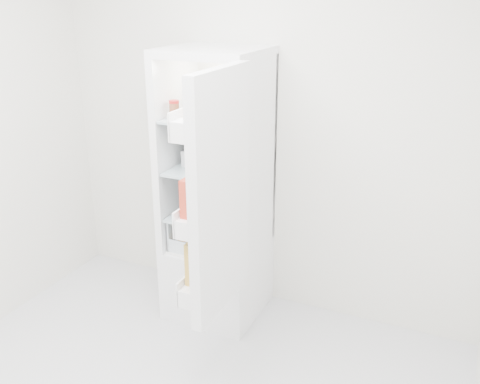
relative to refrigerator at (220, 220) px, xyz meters
The scene contains 20 objects.
room_walls 1.57m from the refrigerator, 80.89° to the right, with size 3.02×3.02×2.61m.
refrigerator is the anchor object (origin of this frame).
shelf_low 0.10m from the refrigerator, 90.00° to the right, with size 0.49×0.53×0.01m, color #A4BAC0.
shelf_mid 0.39m from the refrigerator, 90.00° to the right, with size 0.49×0.53×0.01m, color #A4BAC0.
shelf_top 0.72m from the refrigerator, 90.00° to the right, with size 0.49×0.53×0.01m, color #A4BAC0.
crisper_left 0.15m from the refrigerator, 152.98° to the right, with size 0.23×0.46×0.22m, color silver, non-canonical shape.
crisper_right 0.15m from the refrigerator, 27.02° to the right, with size 0.23×0.46×0.22m, color silver, non-canonical shape.
condiment_jars 0.78m from the refrigerator, 98.98° to the right, with size 0.46×0.32×0.08m.
squeeze_bottle 0.85m from the refrigerator, 20.25° to the left, with size 0.05×0.05×0.19m, color white.
tub_white 0.46m from the refrigerator, 138.01° to the right, with size 0.16×0.16×0.10m, color silver.
tub_cream 0.47m from the refrigerator, 100.61° to the right, with size 0.12×0.12×0.07m, color beige.
tin_red 0.46m from the refrigerator, 63.94° to the right, with size 0.08×0.08×0.05m, color red.
tub_green 0.45m from the refrigerator, 57.37° to the left, with size 0.10×0.14×0.08m, color #429158.
red_cabbage 0.21m from the refrigerator, ahead, with size 0.16×0.16×0.16m, color #501B4C.
bell_pepper 0.20m from the refrigerator, 102.49° to the right, with size 0.09×0.09×0.09m, color red.
mushroom_bowl 0.21m from the refrigerator, 165.19° to the left, with size 0.14×0.14×0.07m, color #8AB7CE.
salad_bag 0.29m from the refrigerator, 68.06° to the right, with size 0.11×0.11×0.11m, color #B3CC99.
citrus_pile 0.18m from the refrigerator, 142.47° to the right, with size 0.20×0.31×0.16m.
veg_pile 0.18m from the refrigerator, 26.82° to the right, with size 0.16×0.30×0.10m.
fridge_door 0.83m from the refrigerator, 64.73° to the right, with size 0.17×0.60×1.30m.
Camera 1 is at (1.30, -1.70, 2.12)m, focal length 40.00 mm.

